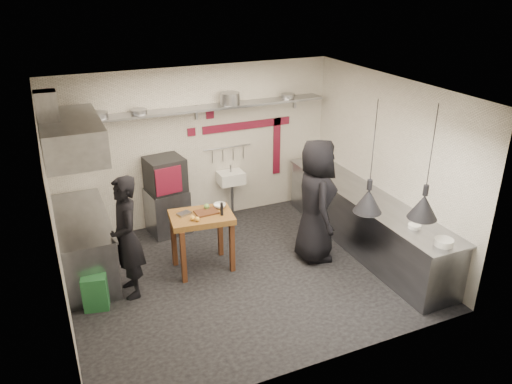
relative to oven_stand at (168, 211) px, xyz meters
name	(u,v)px	position (x,y,z in m)	size (l,w,h in m)	color
floor	(244,274)	(0.68, -1.81, -0.40)	(5.00, 5.00, 0.00)	black
ceiling	(242,91)	(0.68, -1.81, 2.40)	(5.00, 5.00, 0.00)	silver
wall_back	(197,146)	(0.68, 0.29, 1.00)	(5.00, 0.04, 2.80)	silver
wall_front	(319,262)	(0.68, -3.91, 1.00)	(5.00, 0.04, 2.80)	silver
wall_left	(54,223)	(-1.82, -1.81, 1.00)	(0.04, 4.20, 2.80)	silver
wall_right	(388,165)	(3.18, -1.81, 1.00)	(0.04, 4.20, 2.80)	silver
red_band_horiz	(247,125)	(1.63, 0.27, 1.28)	(1.70, 0.02, 0.14)	maroon
red_band_vert	(277,146)	(2.23, 0.27, 0.80)	(0.14, 0.02, 1.10)	maroon
red_tile_a	(210,115)	(0.93, 0.27, 1.55)	(0.14, 0.02, 0.14)	maroon
red_tile_b	(191,132)	(0.58, 0.27, 1.28)	(0.14, 0.02, 0.14)	maroon
back_shelf	(199,109)	(0.68, 0.11, 1.72)	(4.60, 0.34, 0.04)	slate
shelf_bracket_left	(80,125)	(-1.22, 0.26, 1.62)	(0.04, 0.06, 0.24)	slate
shelf_bracket_mid	(196,112)	(0.68, 0.26, 1.62)	(0.04, 0.06, 0.24)	slate
shelf_bracket_right	(295,102)	(2.58, 0.26, 1.62)	(0.04, 0.06, 0.24)	slate
pan_far_left	(98,115)	(-0.94, 0.11, 1.79)	(0.31, 0.31, 0.09)	slate
pan_mid_left	(139,112)	(-0.31, 0.11, 1.78)	(0.26, 0.26, 0.07)	slate
stock_pot	(230,98)	(1.25, 0.11, 1.84)	(0.34, 0.34, 0.20)	slate
pan_right	(288,96)	(2.35, 0.11, 1.78)	(0.25, 0.25, 0.08)	slate
oven_stand	(168,211)	(0.00, 0.00, 0.00)	(0.65, 0.59, 0.80)	slate
combi_oven	(165,174)	(0.00, -0.01, 0.69)	(0.60, 0.56, 0.58)	black
oven_door	(169,181)	(-0.02, -0.32, 0.69)	(0.45, 0.03, 0.46)	maroon
oven_glass	(168,180)	(-0.02, -0.30, 0.69)	(0.38, 0.02, 0.34)	black
hand_sink	(231,178)	(1.23, 0.11, 0.38)	(0.46, 0.34, 0.22)	silver
sink_tap	(231,169)	(1.23, 0.11, 0.56)	(0.03, 0.03, 0.14)	slate
sink_drain	(232,200)	(1.23, 0.07, -0.06)	(0.06, 0.06, 0.66)	slate
utensil_rail	(227,147)	(1.23, 0.25, 0.92)	(0.02, 0.02, 0.90)	slate
counter_right	(364,222)	(2.83, -1.81, 0.05)	(0.70, 3.80, 0.90)	slate
counter_right_top	(367,196)	(2.83, -1.81, 0.52)	(0.76, 3.90, 0.03)	slate
plate_stack	(444,242)	(2.80, -3.55, 0.57)	(0.25, 0.25, 0.09)	silver
small_bowl_right	(415,226)	(2.78, -3.01, 0.56)	(0.18, 0.18, 0.05)	silver
counter_left	(85,245)	(-1.47, -0.76, 0.05)	(0.70, 1.90, 0.90)	slate
counter_left_top	(80,218)	(-1.47, -0.76, 0.52)	(0.76, 2.00, 0.03)	slate
extractor_hood	(71,137)	(-1.42, -0.76, 1.75)	(0.78, 1.60, 0.50)	slate
hood_duct	(47,110)	(-1.67, -0.76, 2.15)	(0.28, 0.28, 0.50)	slate
green_bin	(96,290)	(-1.46, -1.72, -0.15)	(0.32, 0.32, 0.50)	#1E592D
prep_table	(203,242)	(0.18, -1.38, 0.06)	(0.92, 0.64, 0.92)	brown
cutting_board	(206,212)	(0.27, -1.36, 0.53)	(0.33, 0.24, 0.03)	#4D2916
pepper_mill	(222,209)	(0.46, -1.53, 0.62)	(0.04, 0.04, 0.20)	black
lemon_a	(193,218)	(0.01, -1.52, 0.56)	(0.07, 0.07, 0.07)	gold
lemon_b	(197,219)	(0.06, -1.58, 0.56)	(0.07, 0.07, 0.07)	gold
veg_ball	(207,206)	(0.32, -1.25, 0.57)	(0.09, 0.09, 0.09)	#638F40
steel_tray	(184,214)	(-0.05, -1.28, 0.54)	(0.20, 0.13, 0.03)	slate
bowl	(220,206)	(0.52, -1.27, 0.55)	(0.19, 0.19, 0.06)	silver
heat_lamp_near	(372,158)	(2.04, -2.89, 1.64)	(0.39, 0.39, 1.53)	black
heat_lamp_far	(430,163)	(2.56, -3.35, 1.64)	(0.39, 0.39, 1.51)	black
chef_left	(127,238)	(-0.95, -1.59, 0.49)	(0.65, 0.43, 1.78)	black
chef_right	(316,201)	(1.91, -1.77, 0.59)	(0.96, 0.63, 1.97)	black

